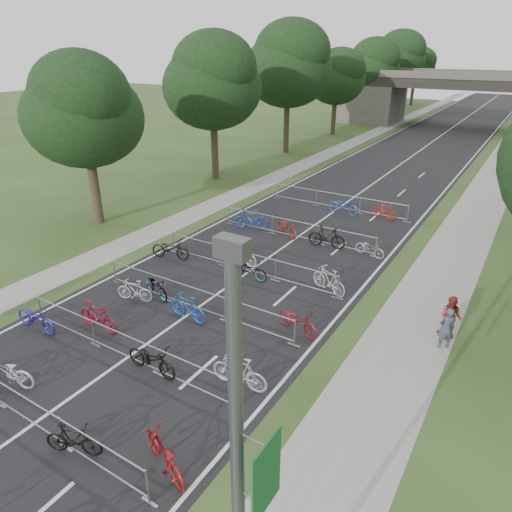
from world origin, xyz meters
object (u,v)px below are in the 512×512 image
Objects in this scene: overpass_bridge at (457,100)px; lamppost at (240,512)px; pedestrian_a at (446,328)px; pedestrian_b at (451,318)px.

lamppost is at bearing -82.47° from overpass_bridge.
pedestrian_a is (0.87, 11.73, -3.47)m from lamppost.
pedestrian_b reaches higher than pedestrian_a.
overpass_bridge is at bearing -117.73° from pedestrian_a.
overpass_bridge is 63.55m from lamppost.
lamppost is at bearing -85.63° from pedestrian_b.
overpass_bridge is 19.05× the size of pedestrian_a.
pedestrian_a is (9.20, -51.27, -2.72)m from overpass_bridge.
pedestrian_a is at bearing 85.76° from lamppost.
lamppost is at bearing 47.86° from pedestrian_a.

